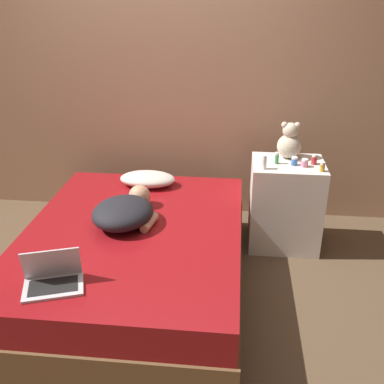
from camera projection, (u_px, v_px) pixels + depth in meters
ground_plane at (136, 283)px, 3.20m from camera, size 12.00×12.00×0.00m
wall_back at (160, 68)px, 3.78m from camera, size 8.00×0.06×2.60m
bed at (135, 257)px, 3.11m from camera, size 1.48×1.92×0.44m
nightstand at (285, 204)px, 3.56m from camera, size 0.55×0.45×0.70m
pillow at (148, 179)px, 3.65m from camera, size 0.45×0.27×0.11m
person_lying at (125, 211)px, 3.07m from camera, size 0.48×0.63×0.18m
laptop at (53, 278)px, 2.42m from camera, size 0.37×0.30×0.21m
teddy_bear at (289, 142)px, 3.46m from camera, size 0.19×0.19×0.29m
bottle_amber at (322, 167)px, 3.24m from camera, size 0.04×0.04×0.07m
bottle_blue at (294, 161)px, 3.35m from camera, size 0.05×0.05×0.06m
bottle_white at (264, 162)px, 3.28m from camera, size 0.03×0.03×0.10m
bottle_pink at (305, 163)px, 3.33m from camera, size 0.05×0.05×0.06m
bottle_green at (277, 158)px, 3.38m from camera, size 0.03×0.03×0.09m
bottle_red at (314, 159)px, 3.37m from camera, size 0.04×0.04×0.08m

